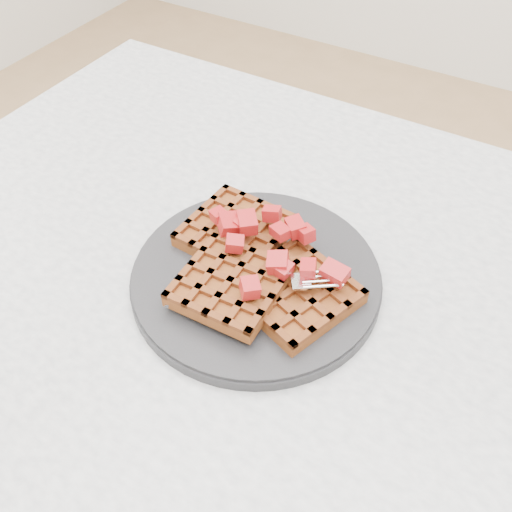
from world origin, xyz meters
name	(u,v)px	position (x,y,z in m)	size (l,w,h in m)	color
table	(348,416)	(0.00, 0.00, 0.64)	(1.20, 0.80, 0.75)	silver
plate	(256,277)	(-0.13, 0.03, 0.76)	(0.26, 0.26, 0.02)	black
waffles	(254,267)	(-0.13, 0.03, 0.78)	(0.21, 0.18, 0.03)	brown
strawberry_pile	(256,246)	(-0.13, 0.03, 0.80)	(0.15, 0.15, 0.02)	maroon
fork	(266,297)	(-0.10, 0.00, 0.77)	(0.02, 0.18, 0.02)	silver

